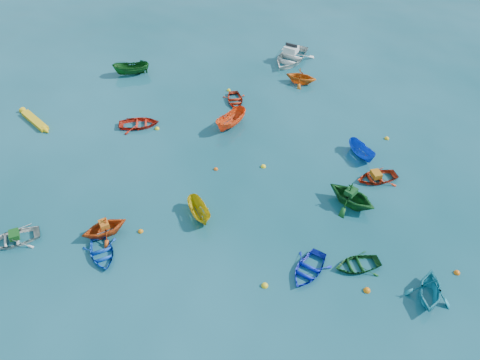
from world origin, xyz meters
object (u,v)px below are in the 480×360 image
(dinghy_blue_se, at_px, (308,271))
(kayak_yellow, at_px, (36,122))
(dinghy_blue_sw, at_px, (102,255))
(dinghy_white_near, at_px, (15,241))
(motorboat_white, at_px, (290,61))

(dinghy_blue_se, height_order, kayak_yellow, dinghy_blue_se)
(dinghy_blue_se, bearing_deg, dinghy_blue_sw, -153.30)
(dinghy_blue_sw, height_order, dinghy_blue_se, dinghy_blue_se)
(dinghy_blue_sw, distance_m, dinghy_blue_se, 11.84)
(dinghy_blue_sw, distance_m, dinghy_white_near, 5.55)
(dinghy_blue_sw, bearing_deg, kayak_yellow, 98.48)
(dinghy_white_near, xyz_separation_m, kayak_yellow, (-6.70, 10.59, 0.00))
(dinghy_blue_se, distance_m, motorboat_white, 24.61)
(dinghy_white_near, bearing_deg, dinghy_blue_sw, 56.48)
(dinghy_white_near, xyz_separation_m, dinghy_blue_se, (16.98, 3.69, 0.00))
(dinghy_blue_se, height_order, motorboat_white, motorboat_white)
(dinghy_white_near, distance_m, motorboat_white, 28.83)
(dinghy_blue_sw, relative_size, dinghy_blue_se, 0.96)
(kayak_yellow, xyz_separation_m, motorboat_white, (16.33, 16.58, 0.00))
(dinghy_blue_se, bearing_deg, motorboat_white, 120.12)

